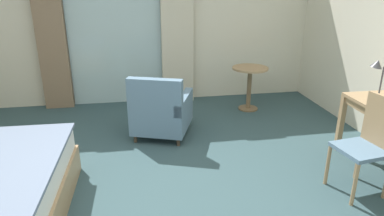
% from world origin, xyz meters
% --- Properties ---
extents(ground, '(6.55, 6.56, 0.10)m').
position_xyz_m(ground, '(0.00, 0.00, -0.05)').
color(ground, '#334C51').
extents(wall_back, '(6.15, 0.12, 2.68)m').
position_xyz_m(wall_back, '(0.00, 3.02, 1.34)').
color(wall_back, silver).
rests_on(wall_back, ground).
extents(balcony_glass_door, '(1.53, 0.02, 2.36)m').
position_xyz_m(balcony_glass_door, '(-0.32, 2.94, 1.18)').
color(balcony_glass_door, silver).
rests_on(balcony_glass_door, ground).
extents(curtain_panel_left, '(0.44, 0.10, 2.50)m').
position_xyz_m(curtain_panel_left, '(-1.30, 2.84, 1.25)').
color(curtain_panel_left, '#897056').
rests_on(curtain_panel_left, ground).
extents(curtain_panel_right, '(0.52, 0.10, 2.50)m').
position_xyz_m(curtain_panel_right, '(0.66, 2.84, 1.25)').
color(curtain_panel_right, beige).
rests_on(curtain_panel_right, ground).
extents(desk_chair, '(0.47, 0.47, 0.97)m').
position_xyz_m(desk_chair, '(2.08, -0.19, 0.54)').
color(desk_chair, slate).
rests_on(desk_chair, ground).
extents(desk_lamp, '(0.21, 0.19, 0.45)m').
position_xyz_m(desk_lamp, '(2.52, 0.40, 1.03)').
color(desk_lamp, '#4C4C51').
rests_on(desk_lamp, writing_desk).
extents(armchair_by_window, '(0.91, 0.97, 0.86)m').
position_xyz_m(armchair_by_window, '(0.25, 1.45, 0.34)').
color(armchair_by_window, slate).
rests_on(armchair_by_window, ground).
extents(round_cafe_table, '(0.56, 0.56, 0.70)m').
position_xyz_m(round_cafe_table, '(1.72, 2.21, 0.50)').
color(round_cafe_table, tan).
rests_on(round_cafe_table, ground).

